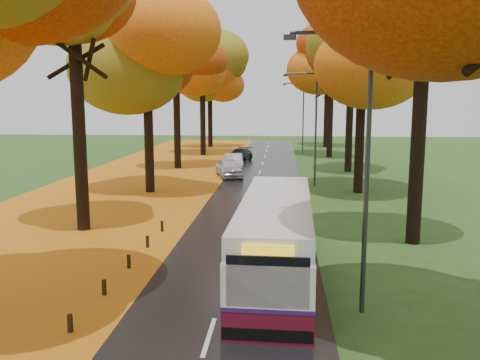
# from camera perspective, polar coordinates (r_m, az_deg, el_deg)

# --- Properties ---
(road) EXTENTS (6.50, 90.00, 0.04)m
(road) POSITION_cam_1_polar(r_m,az_deg,el_deg) (31.87, 1.36, -1.99)
(road) COLOR black
(road) RESTS_ON ground
(centre_line) EXTENTS (0.12, 90.00, 0.01)m
(centre_line) POSITION_cam_1_polar(r_m,az_deg,el_deg) (31.87, 1.36, -1.95)
(centre_line) COLOR silver
(centre_line) RESTS_ON road
(leaf_verge) EXTENTS (12.00, 90.00, 0.02)m
(leaf_verge) POSITION_cam_1_polar(r_m,az_deg,el_deg) (33.61, -14.15, -1.71)
(leaf_verge) COLOR #914F0D
(leaf_verge) RESTS_ON ground
(leaf_drift) EXTENTS (0.90, 90.00, 0.01)m
(leaf_drift) POSITION_cam_1_polar(r_m,az_deg,el_deg) (32.19, -4.07, -1.86)
(leaf_drift) COLOR orange
(leaf_drift) RESTS_ON road
(trees_left) EXTENTS (9.20, 74.00, 13.88)m
(trees_left) POSITION_cam_1_polar(r_m,az_deg,el_deg) (34.66, -10.70, 14.54)
(trees_left) COLOR black
(trees_left) RESTS_ON ground
(trees_right) EXTENTS (9.30, 74.20, 13.96)m
(trees_right) POSITION_cam_1_polar(r_m,az_deg,el_deg) (33.77, 14.33, 14.84)
(trees_right) COLOR black
(trees_right) RESTS_ON ground
(bollard_row) EXTENTS (0.11, 23.51, 0.52)m
(bollard_row) POSITION_cam_1_polar(r_m,az_deg,el_deg) (13.58, -20.77, -17.14)
(bollard_row) COLOR black
(bollard_row) RESTS_ON ground
(streetlamp_near) EXTENTS (2.45, 0.18, 8.00)m
(streetlamp_near) POSITION_cam_1_polar(r_m,az_deg,el_deg) (14.46, 13.18, 3.23)
(streetlamp_near) COLOR #333538
(streetlamp_near) RESTS_ON ground
(streetlamp_mid) EXTENTS (2.45, 0.18, 8.00)m
(streetlamp_mid) POSITION_cam_1_polar(r_m,az_deg,el_deg) (36.32, 8.13, 6.73)
(streetlamp_mid) COLOR #333538
(streetlamp_mid) RESTS_ON ground
(streetlamp_far) EXTENTS (2.45, 0.18, 8.00)m
(streetlamp_far) POSITION_cam_1_polar(r_m,az_deg,el_deg) (58.29, 6.87, 7.59)
(streetlamp_far) COLOR #333538
(streetlamp_far) RESTS_ON ground
(bus) EXTENTS (2.65, 10.40, 2.72)m
(bus) POSITION_cam_1_polar(r_m,az_deg,el_deg) (17.65, 4.05, -6.27)
(bus) COLOR #500C1B
(bus) RESTS_ON road
(car_white) EXTENTS (2.82, 4.56, 1.45)m
(car_white) POSITION_cam_1_polar(r_m,az_deg,el_deg) (40.26, -1.27, 1.40)
(car_white) COLOR silver
(car_white) RESTS_ON road
(car_silver) EXTENTS (2.10, 4.48, 1.42)m
(car_silver) POSITION_cam_1_polar(r_m,az_deg,el_deg) (44.09, -0.74, 2.04)
(car_silver) COLOR #96989E
(car_silver) RESTS_ON road
(car_dark) EXTENTS (2.61, 4.61, 1.26)m
(car_dark) POSITION_cam_1_polar(r_m,az_deg,el_deg) (50.36, -0.00, 2.83)
(car_dark) COLOR black
(car_dark) RESTS_ON road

